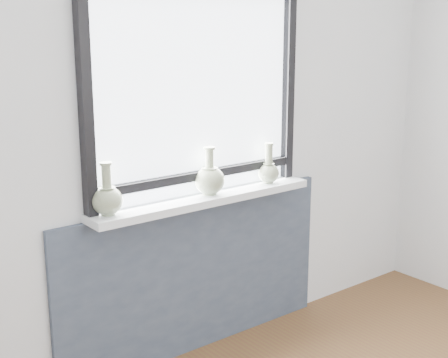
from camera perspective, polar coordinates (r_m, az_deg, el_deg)
back_wall at (r=3.25m, az=-2.84°, el=5.66°), size 3.60×0.02×2.60m
apron_panel at (r=3.46m, az=-2.37°, el=-8.79°), size 1.70×0.03×0.86m
windowsill at (r=3.26m, az=-1.73°, el=-1.86°), size 1.32×0.18×0.04m
window at (r=3.21m, az=-2.48°, el=8.09°), size 1.30×0.06×1.05m
vase_a at (r=2.96m, az=-10.63°, el=-1.73°), size 0.15×0.15×0.25m
vase_b at (r=3.26m, az=-1.32°, el=0.02°), size 0.16×0.16×0.25m
vase_c at (r=3.51m, az=4.10°, el=0.79°), size 0.12×0.12×0.23m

